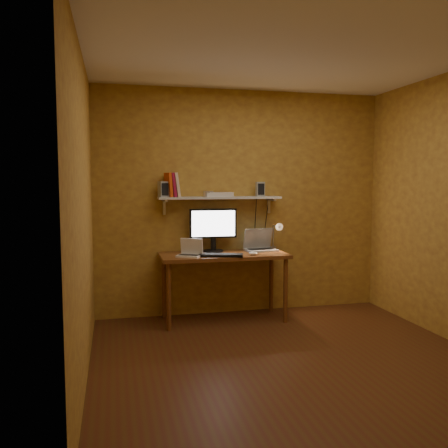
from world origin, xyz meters
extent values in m
cube|color=#4E2314|center=(0.00, 0.00, -0.01)|extent=(3.40, 3.20, 0.02)
cube|color=silver|center=(0.00, 0.00, 2.61)|extent=(3.40, 3.20, 0.02)
cube|color=gold|center=(0.00, 1.61, 1.30)|extent=(3.40, 0.02, 2.60)
cube|color=gold|center=(0.00, -1.61, 1.30)|extent=(3.40, 0.02, 2.60)
cube|color=gold|center=(-1.71, 0.00, 1.30)|extent=(0.02, 3.20, 2.60)
cube|color=brown|center=(-0.29, 1.28, 0.73)|extent=(1.40, 0.60, 0.04)
cylinder|color=brown|center=(-0.93, 1.04, 0.35)|extent=(0.05, 0.05, 0.71)
cylinder|color=brown|center=(0.35, 1.04, 0.35)|extent=(0.05, 0.05, 0.71)
cylinder|color=brown|center=(-0.93, 1.52, 0.35)|extent=(0.05, 0.05, 0.71)
cylinder|color=brown|center=(0.35, 1.52, 0.35)|extent=(0.05, 0.05, 0.71)
cube|color=silver|center=(-0.29, 1.47, 1.36)|extent=(1.40, 0.25, 0.02)
cube|color=silver|center=(-0.91, 1.58, 1.26)|extent=(0.03, 0.03, 0.18)
cube|color=silver|center=(0.33, 1.58, 1.26)|extent=(0.03, 0.03, 0.18)
cylinder|color=black|center=(-0.37, 1.46, 0.76)|extent=(0.23, 0.23, 0.02)
cube|color=black|center=(-0.37, 1.46, 0.84)|extent=(0.05, 0.04, 0.17)
cube|color=black|center=(-0.37, 1.46, 1.07)|extent=(0.54, 0.04, 0.33)
cube|color=white|center=(-0.37, 1.44, 1.07)|extent=(0.50, 0.01, 0.29)
cube|color=#979A9F|center=(0.17, 1.38, 0.76)|extent=(0.37, 0.29, 0.02)
cube|color=black|center=(0.17, 1.38, 0.77)|extent=(0.31, 0.17, 0.00)
cube|color=#979A9F|center=(0.16, 1.47, 0.89)|extent=(0.35, 0.13, 0.24)
cube|color=#112336|center=(0.16, 1.47, 0.89)|extent=(0.31, 0.10, 0.20)
cube|color=white|center=(-0.70, 1.15, 0.76)|extent=(0.30, 0.27, 0.02)
cube|color=black|center=(-0.70, 1.15, 0.77)|extent=(0.23, 0.19, 0.00)
cube|color=white|center=(-0.66, 1.21, 0.85)|extent=(0.23, 0.16, 0.17)
cube|color=black|center=(-0.66, 1.21, 0.85)|extent=(0.20, 0.13, 0.14)
cube|color=black|center=(-0.36, 1.11, 0.76)|extent=(0.49, 0.29, 0.02)
ellipsoid|color=white|center=(0.00, 1.11, 0.77)|extent=(0.11, 0.08, 0.03)
cube|color=silver|center=(0.37, 1.52, 0.74)|extent=(0.05, 0.06, 0.08)
cylinder|color=silver|center=(0.37, 1.52, 0.89)|extent=(0.02, 0.02, 0.28)
cylinder|color=silver|center=(0.37, 1.44, 1.03)|extent=(0.01, 0.16, 0.01)
cone|color=silver|center=(0.37, 1.36, 1.03)|extent=(0.09, 0.09, 0.09)
sphere|color=#FFE0A5|center=(0.37, 1.34, 1.03)|extent=(0.04, 0.04, 0.04)
cube|color=#979A9F|center=(-0.93, 1.46, 1.46)|extent=(0.12, 0.12, 0.17)
cube|color=#979A9F|center=(0.19, 1.47, 1.46)|extent=(0.10, 0.10, 0.17)
cube|color=#CF4613|center=(-0.87, 1.48, 1.51)|extent=(0.09, 0.19, 0.27)
cube|color=maroon|center=(-0.84, 1.48, 1.51)|extent=(0.10, 0.19, 0.27)
cube|color=beige|center=(-0.80, 1.48, 1.51)|extent=(0.10, 0.19, 0.27)
cube|color=silver|center=(-0.44, 1.42, 1.41)|extent=(0.11, 0.04, 0.07)
cylinder|color=black|center=(-0.44, 1.40, 1.41)|extent=(0.04, 0.03, 0.04)
cube|color=white|center=(-0.30, 1.46, 1.40)|extent=(0.32, 0.23, 0.05)
camera|label=1|loc=(-1.47, -3.77, 1.55)|focal=38.00mm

